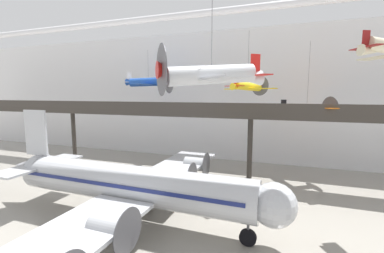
# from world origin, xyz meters

# --- Properties ---
(hangar_back_wall) EXTENTS (140.00, 3.00, 21.97)m
(hangar_back_wall) POSITION_xyz_m (0.00, 32.91, 10.99)
(hangar_back_wall) COLOR white
(hangar_back_wall) RESTS_ON ground
(mezzanine_walkway) EXTENTS (110.00, 3.20, 10.32)m
(mezzanine_walkway) POSITION_xyz_m (0.00, 21.90, 8.65)
(mezzanine_walkway) COLOR #38332D
(mezzanine_walkway) RESTS_ON ground
(ceiling_truss_beam) EXTENTS (120.00, 0.60, 0.60)m
(ceiling_truss_beam) POSITION_xyz_m (0.00, 10.48, 18.42)
(ceiling_truss_beam) COLOR silver
(airliner_silver_main) EXTENTS (28.53, 32.26, 9.84)m
(airliner_silver_main) POSITION_xyz_m (-8.68, 6.94, 3.46)
(airliner_silver_main) COLOR #B7BABF
(airliner_silver_main) RESTS_ON ground
(suspended_plane_yellow_lowwing) EXTENTS (6.03, 5.38, 6.86)m
(suspended_plane_yellow_lowwing) POSITION_xyz_m (0.29, 16.80, 12.24)
(suspended_plane_yellow_lowwing) COLOR yellow
(suspended_plane_blue_trainer) EXTENTS (7.66, 9.42, 6.58)m
(suspended_plane_blue_trainer) POSITION_xyz_m (-15.80, 23.77, 13.24)
(suspended_plane_blue_trainer) COLOR #1E4CAD
(suspended_plane_orange_highwing) EXTENTS (7.61, 8.44, 10.04)m
(suspended_plane_orange_highwing) POSITION_xyz_m (6.85, 23.72, 9.33)
(suspended_plane_orange_highwing) COLOR orange
(suspended_plane_silver_racer) EXTENTS (6.59, 7.06, 6.77)m
(suspended_plane_silver_racer) POSITION_xyz_m (0.04, 2.73, 12.53)
(suspended_plane_silver_racer) COLOR silver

